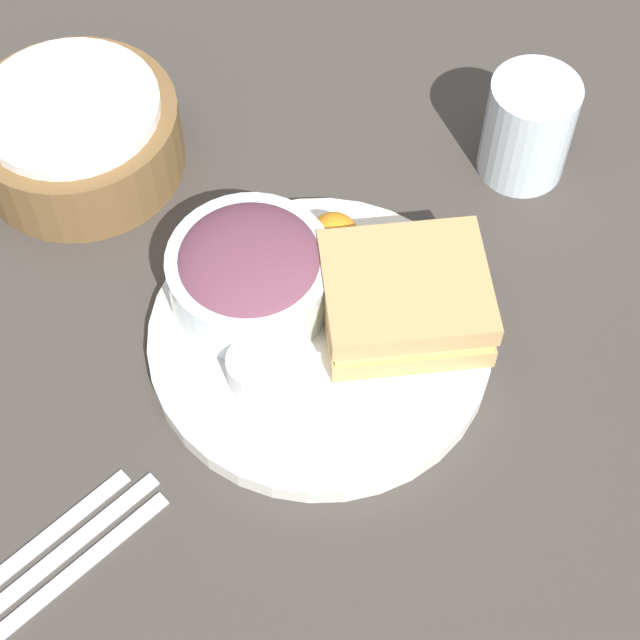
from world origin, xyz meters
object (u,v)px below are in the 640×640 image
bread_basket (76,134)px  fork (61,582)px  knife (47,565)px  plate (320,339)px  salad_bowl (250,272)px  dressing_cup (256,369)px  drink_glass (528,128)px  spoon (33,548)px  sandwich (405,298)px

bread_basket → fork: bread_basket is taller
bread_basket → knife: (-0.11, -0.38, -0.04)m
plate → salad_bowl: size_ratio=2.08×
knife → bread_basket: bearing=-130.7°
salad_bowl → dressing_cup: bearing=-104.5°
drink_glass → fork: bearing=-152.0°
bread_basket → dressing_cup: bearing=-73.8°
plate → spoon: bearing=-159.0°
drink_glass → fork: (-0.49, -0.26, -0.05)m
drink_glass → spoon: drink_glass is taller
spoon → fork: bearing=90.0°
plate → drink_glass: size_ratio=2.81×
plate → spoon: size_ratio=1.63×
plate → spoon: plate is taller
drink_glass → spoon: (-0.51, -0.23, -0.05)m
salad_bowl → drink_glass: bearing=14.1°
salad_bowl → fork: (-0.21, -0.19, -0.05)m
salad_bowl → fork: size_ratio=0.71×
dressing_cup → spoon: dressing_cup is taller
bread_basket → spoon: size_ratio=1.09×
sandwich → drink_glass: size_ratio=1.51×
plate → bread_basket: size_ratio=1.50×
sandwich → knife: sandwich is taller
fork → knife: (-0.01, 0.02, 0.00)m
salad_bowl → plate: bearing=-52.9°
sandwich → fork: bearing=-158.4°
dressing_cup → drink_glass: size_ratio=0.46×
plate → knife: (-0.26, -0.12, -0.01)m
spoon → bread_basket: bearing=-132.4°
bread_basket → sandwich: bearing=-51.2°
sandwich → salad_bowl: 0.13m
drink_glass → sandwich: bearing=-142.0°
drink_glass → bread_basket: size_ratio=0.53×
sandwich → dressing_cup: sandwich is taller
knife → dressing_cup: bearing=-178.8°
drink_glass → knife: (-0.50, -0.25, -0.05)m
knife → salad_bowl: bearing=-165.7°
fork → bread_basket: bearing=-129.0°
fork → spoon: same height
salad_bowl → dressing_cup: (-0.02, -0.08, -0.02)m
knife → fork: bearing=90.0°
plate → knife: 0.28m
plate → bread_basket: bearing=119.0°
salad_bowl → bread_basket: salad_bowl is taller
plate → spoon: (-0.26, -0.10, -0.01)m
sandwich → spoon: 0.35m
drink_glass → bread_basket: (-0.39, 0.14, -0.01)m
dressing_cup → knife: bearing=-154.2°
plate → sandwich: size_ratio=1.86×
dressing_cup → knife: (-0.19, -0.09, -0.03)m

